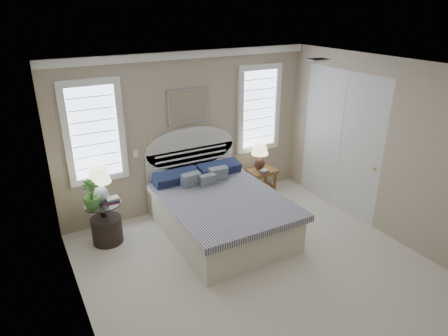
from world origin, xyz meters
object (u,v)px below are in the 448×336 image
floor_pot (107,230)px  lamp_right (260,153)px  lamp_left (99,181)px  nightstand_right (262,177)px  side_table_left (104,217)px  bed (218,208)px

floor_pot → lamp_right: (2.92, 0.23, 0.64)m
lamp_left → lamp_right: (2.92, 0.11, -0.13)m
nightstand_right → lamp_left: size_ratio=0.94×
nightstand_right → lamp_left: lamp_left is taller
lamp_right → side_table_left: bearing=-177.0°
bed → side_table_left: (-1.65, 0.59, 0.00)m
side_table_left → nightstand_right: bearing=1.9°
floor_pot → lamp_left: (0.00, 0.12, 0.77)m
bed → floor_pot: (-1.64, 0.52, -0.18)m
side_table_left → floor_pot: (0.01, -0.08, -0.18)m
side_table_left → lamp_left: 0.59m
bed → lamp_left: bed is taller
floor_pot → lamp_left: bearing=90.0°
bed → nightstand_right: (1.30, 0.69, 0.00)m
nightstand_right → side_table_left: bearing=-178.1°
lamp_left → lamp_right: 2.92m
bed → lamp_right: bed is taller
side_table_left → nightstand_right: 2.95m
bed → floor_pot: 1.73m
floor_pot → lamp_left: 0.78m
side_table_left → lamp_left: size_ratio=1.11×
lamp_right → lamp_left: bearing=-177.8°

